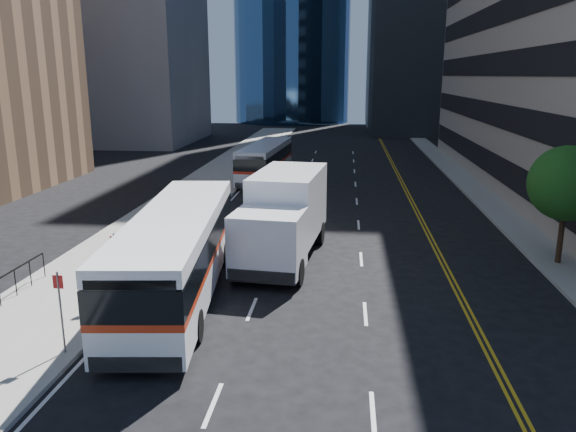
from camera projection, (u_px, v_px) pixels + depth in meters
The scene contains 7 objects.
ground at pixel (351, 339), 17.65m from camera, with size 160.00×160.00×0.00m, color black.
sidewalk_west at pixel (211, 183), 42.78m from camera, with size 5.00×90.00×0.15m, color gray.
sidewalk_east at pixel (473, 188), 40.86m from camera, with size 2.00×90.00×0.15m, color gray.
street_tree at pixel (567, 184), 23.59m from camera, with size 3.20×3.20×5.10m.
bus_front at pixel (178, 251), 20.70m from camera, with size 4.00×12.74×3.23m.
bus_rear at pixel (266, 160), 44.41m from camera, with size 3.11×11.01×2.80m.
box_truck at pixel (284, 215), 24.87m from camera, with size 3.56×8.26×3.84m.
Camera 1 is at (-0.34, -16.29, 8.07)m, focal length 35.00 mm.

